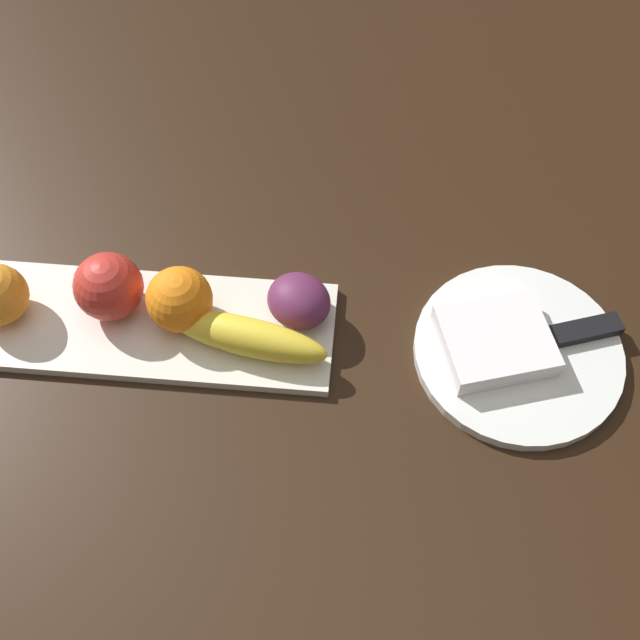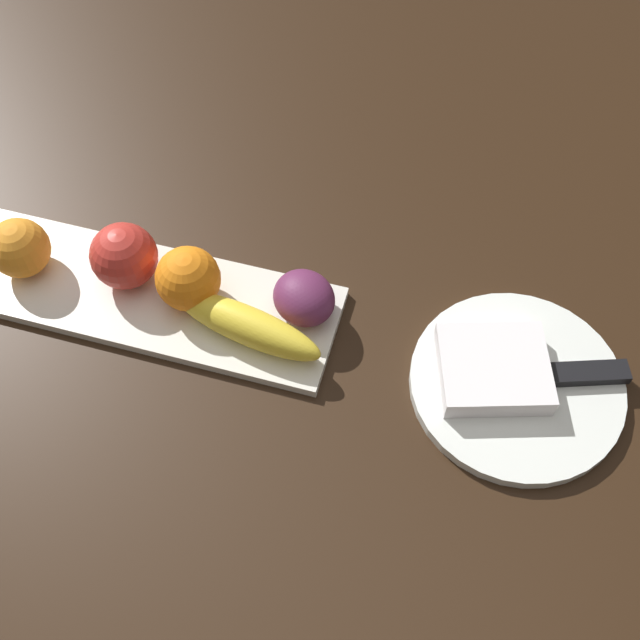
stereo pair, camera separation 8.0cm
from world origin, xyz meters
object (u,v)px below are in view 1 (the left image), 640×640
Objects in this scene: fruit_tray at (127,323)px; grape_bunch at (299,301)px; dinner_plate at (518,352)px; banana at (248,337)px; folded_napkin at (495,341)px; orange_near_banana at (179,300)px; knife at (567,334)px; apple at (109,287)px.

grape_bunch reaches higher than fruit_tray.
banana is at bearing 4.32° from dinner_plate.
orange_near_banana is at bearing -1.43° from folded_napkin.
knife is at bearing -178.42° from orange_near_banana.
orange_near_banana reaches higher than knife.
banana is 0.98× the size of knife.
orange_near_banana reaches higher than folded_napkin.
fruit_tray is 2.60× the size of knife.
orange_near_banana reaches higher than dinner_plate.
dinner_plate is 0.06m from knife.
banana is (-0.16, 0.04, -0.02)m from apple.
folded_napkin reaches higher than fruit_tray.
apple is 0.50m from knife.
fruit_tray is 6.42× the size of grape_bunch.
orange_near_banana is 0.13m from grape_bunch.
apple reaches higher than dinner_plate.
apple is at bearing -2.46° from folded_napkin.
apple is 0.43× the size of banana.
apple is at bearing -18.35° from knife.
knife reaches higher than fruit_tray.
grape_bunch is at bearing -19.71° from knife.
fruit_tray is at bearing 0.00° from folded_napkin.
orange_near_banana is at bearing -172.47° from fruit_tray.
banana is 2.43× the size of grape_bunch.
orange_near_banana is 0.64× the size of folded_napkin.
folded_napkin is 0.08m from knife.
orange_near_banana is at bearing -17.01° from knife.
orange_near_banana is 0.42m from knife.
grape_bunch is 0.32× the size of dinner_plate.
apple is 0.45m from dinner_plate.
banana is 0.26m from folded_napkin.
apple is at bearing -6.88° from orange_near_banana.
knife is (-0.34, -0.04, -0.01)m from banana.
knife is at bearing -177.63° from fruit_tray.
orange_near_banana is 0.41× the size of knife.
dinner_plate is (-0.43, 0.00, 0.00)m from fruit_tray.
banana is 2.43× the size of orange_near_banana.
apple is at bearing -2.30° from dinner_plate.
banana reaches higher than dinner_plate.
banana is at bearing 171.15° from fruit_tray.
folded_napkin is at bearing 173.10° from grape_bunch.
orange_near_banana is at bearing 173.12° from apple.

